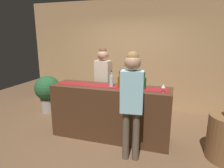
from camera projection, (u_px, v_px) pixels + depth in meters
ground_plane at (111, 136)px, 3.93m from camera, size 10.00×10.00×0.00m
back_wall at (132, 55)px, 5.35m from camera, size 6.00×0.12×2.90m
bar_counter at (110, 112)px, 3.81m from camera, size 2.26×0.60×1.03m
counter_runner_cloth at (110, 86)px, 3.68m from camera, size 2.15×0.28×0.01m
wine_bottle_green at (144, 83)px, 3.47m from camera, size 0.07×0.07×0.30m
wine_bottle_amber at (120, 82)px, 3.56m from camera, size 0.07×0.07×0.30m
wine_bottle_clear at (111, 81)px, 3.64m from camera, size 0.07×0.07×0.30m
wine_glass_near_customer at (163, 86)px, 3.27m from camera, size 0.07×0.07×0.14m
wine_glass_mid_counter at (128, 83)px, 3.51m from camera, size 0.07×0.07×0.14m
bartender at (103, 77)px, 4.32m from camera, size 0.37×0.26×1.73m
customer_sipping at (132, 95)px, 2.96m from camera, size 0.36×0.24×1.74m
potted_plant_tall at (48, 91)px, 5.16m from camera, size 0.66×0.66×0.96m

